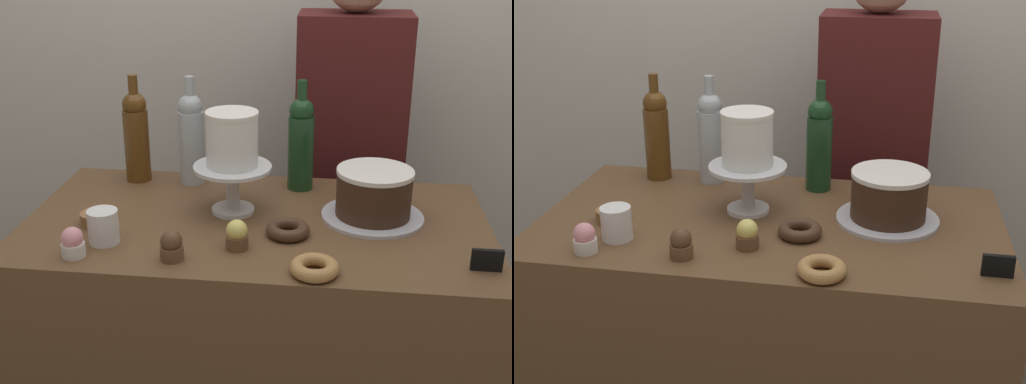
% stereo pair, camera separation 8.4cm
% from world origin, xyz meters
% --- Properties ---
extents(back_wall, '(6.00, 0.05, 2.60)m').
position_xyz_m(back_wall, '(0.00, 0.91, 1.30)').
color(back_wall, silver).
rests_on(back_wall, ground_plane).
extents(display_counter, '(1.23, 0.67, 0.92)m').
position_xyz_m(display_counter, '(0.00, 0.00, 0.46)').
color(display_counter, brown).
rests_on(display_counter, ground_plane).
extents(cake_stand_pedestal, '(0.21, 0.21, 0.13)m').
position_xyz_m(cake_stand_pedestal, '(-0.07, 0.05, 1.02)').
color(cake_stand_pedestal, silver).
rests_on(cake_stand_pedestal, display_counter).
extents(white_layer_cake, '(0.14, 0.14, 0.15)m').
position_xyz_m(white_layer_cake, '(-0.07, 0.05, 1.13)').
color(white_layer_cake, white).
rests_on(white_layer_cake, cake_stand_pedestal).
extents(silver_serving_platter, '(0.27, 0.27, 0.01)m').
position_xyz_m(silver_serving_platter, '(0.31, 0.05, 0.93)').
color(silver_serving_platter, silver).
rests_on(silver_serving_platter, display_counter).
extents(chocolate_round_cake, '(0.20, 0.20, 0.13)m').
position_xyz_m(chocolate_round_cake, '(0.31, 0.05, 1.00)').
color(chocolate_round_cake, '#3D2619').
rests_on(chocolate_round_cake, silver_serving_platter).
extents(wine_bottle_green, '(0.08, 0.08, 0.33)m').
position_xyz_m(wine_bottle_green, '(0.10, 0.25, 1.07)').
color(wine_bottle_green, '#193D1E').
rests_on(wine_bottle_green, display_counter).
extents(wine_bottle_amber, '(0.08, 0.08, 0.33)m').
position_xyz_m(wine_bottle_amber, '(-0.40, 0.26, 1.07)').
color(wine_bottle_amber, '#5B3814').
rests_on(wine_bottle_amber, display_counter).
extents(wine_bottle_clear, '(0.08, 0.08, 0.33)m').
position_xyz_m(wine_bottle_clear, '(-0.23, 0.26, 1.07)').
color(wine_bottle_clear, '#B2BCC1').
rests_on(wine_bottle_clear, display_counter).
extents(cupcake_lemon, '(0.06, 0.06, 0.07)m').
position_xyz_m(cupcake_lemon, '(-0.03, -0.17, 0.96)').
color(cupcake_lemon, brown).
rests_on(cupcake_lemon, display_counter).
extents(cupcake_chocolate, '(0.06, 0.06, 0.07)m').
position_xyz_m(cupcake_chocolate, '(-0.17, -0.25, 0.96)').
color(cupcake_chocolate, brown).
rests_on(cupcake_chocolate, display_counter).
extents(cupcake_strawberry, '(0.06, 0.06, 0.07)m').
position_xyz_m(cupcake_strawberry, '(-0.40, -0.26, 0.96)').
color(cupcake_strawberry, white).
rests_on(cupcake_strawberry, display_counter).
extents(donut_maple, '(0.11, 0.11, 0.03)m').
position_xyz_m(donut_maple, '(0.17, -0.28, 0.94)').
color(donut_maple, '#B27F47').
rests_on(donut_maple, display_counter).
extents(donut_chocolate, '(0.11, 0.11, 0.03)m').
position_xyz_m(donut_chocolate, '(0.09, -0.08, 0.94)').
color(donut_chocolate, '#472D1E').
rests_on(donut_chocolate, display_counter).
extents(cookie_stack, '(0.08, 0.08, 0.03)m').
position_xyz_m(cookie_stack, '(-0.41, -0.08, 0.94)').
color(cookie_stack, olive).
rests_on(cookie_stack, display_counter).
extents(price_sign_chalkboard, '(0.07, 0.01, 0.05)m').
position_xyz_m(price_sign_chalkboard, '(0.55, -0.21, 0.95)').
color(price_sign_chalkboard, black).
rests_on(price_sign_chalkboard, display_counter).
extents(coffee_cup_ceramic, '(0.08, 0.08, 0.09)m').
position_xyz_m(coffee_cup_ceramic, '(-0.36, -0.18, 0.97)').
color(coffee_cup_ceramic, white).
rests_on(coffee_cup_ceramic, display_counter).
extents(barista_figure, '(0.36, 0.22, 1.60)m').
position_xyz_m(barista_figure, '(0.25, 0.56, 0.84)').
color(barista_figure, black).
rests_on(barista_figure, ground_plane).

